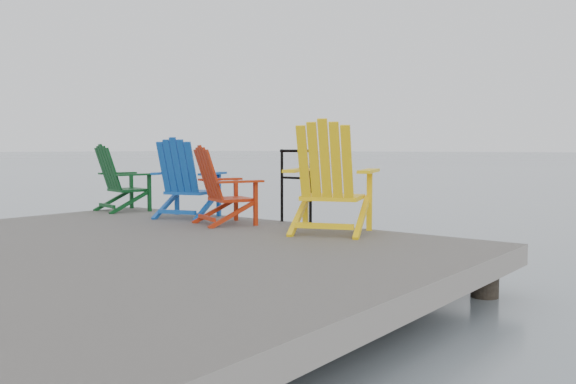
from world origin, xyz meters
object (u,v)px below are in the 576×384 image
Objects in this scene: chair_blue at (185,179)px; chair_green at (120,179)px; chair_red at (222,186)px; chair_yellow at (330,179)px; handrail at (296,179)px.

chair_green is at bearing 161.16° from chair_blue.
chair_red is (2.24, -0.20, -0.01)m from chair_green.
chair_blue is 0.88m from chair_red.
chair_yellow reaches higher than chair_blue.
chair_yellow reaches higher than handrail.
chair_red is 1.47m from chair_yellow.
chair_blue is (1.38, -0.01, 0.04)m from chair_green.
handrail is 0.96× the size of chair_green.
chair_blue is 1.11× the size of chair_red.
chair_yellow is (1.46, 0.13, 0.13)m from chair_red.
chair_yellow is (3.70, -0.06, 0.12)m from chair_green.
chair_blue reaches higher than chair_red.
chair_yellow is at bearing 11.34° from chair_green.
chair_yellow reaches higher than chair_green.
chair_red is 0.78× the size of chair_yellow.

